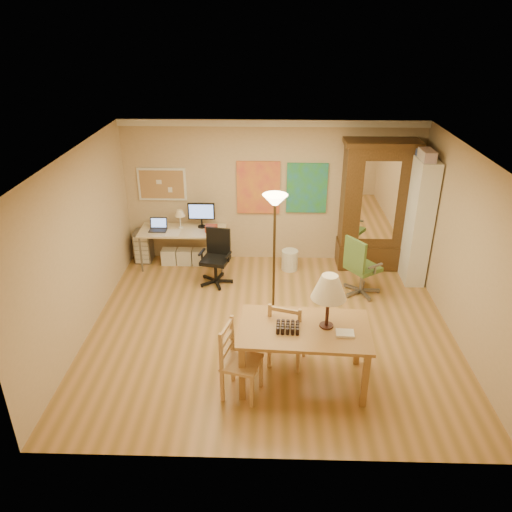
{
  "coord_description": "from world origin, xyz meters",
  "views": [
    {
      "loc": [
        -0.03,
        -6.42,
        4.36
      ],
      "look_at": [
        -0.23,
        0.3,
        1.09
      ],
      "focal_mm": 35.0,
      "sensor_mm": 36.0,
      "label": 1
    }
  ],
  "objects_px": {
    "computer_desk": "(185,243)",
    "office_chair_black": "(216,269)",
    "dining_table": "(313,317)",
    "office_chair_green": "(360,279)",
    "bookshelf": "(417,220)",
    "armoire": "(374,214)"
  },
  "relations": [
    {
      "from": "office_chair_black",
      "to": "office_chair_green",
      "type": "bearing_deg",
      "value": -7.36
    },
    {
      "from": "armoire",
      "to": "office_chair_black",
      "type": "bearing_deg",
      "value": -164.56
    },
    {
      "from": "computer_desk",
      "to": "bookshelf",
      "type": "distance_m",
      "value": 4.24
    },
    {
      "from": "dining_table",
      "to": "office_chair_black",
      "type": "xyz_separation_m",
      "value": [
        -1.5,
        2.61,
        -0.71
      ]
    },
    {
      "from": "dining_table",
      "to": "bookshelf",
      "type": "xyz_separation_m",
      "value": [
        2.02,
        2.97,
        0.13
      ]
    },
    {
      "from": "office_chair_black",
      "to": "bookshelf",
      "type": "bearing_deg",
      "value": 5.72
    },
    {
      "from": "office_chair_green",
      "to": "bookshelf",
      "type": "xyz_separation_m",
      "value": [
        1.02,
        0.68,
        0.82
      ]
    },
    {
      "from": "dining_table",
      "to": "office_chair_green",
      "type": "xyz_separation_m",
      "value": [
        1.01,
        2.29,
        -0.69
      ]
    },
    {
      "from": "dining_table",
      "to": "office_chair_black",
      "type": "distance_m",
      "value": 3.1
    },
    {
      "from": "dining_table",
      "to": "bookshelf",
      "type": "bearing_deg",
      "value": 55.71
    },
    {
      "from": "computer_desk",
      "to": "armoire",
      "type": "distance_m",
      "value": 3.58
    },
    {
      "from": "computer_desk",
      "to": "armoire",
      "type": "xyz_separation_m",
      "value": [
        3.53,
        0.08,
        0.61
      ]
    },
    {
      "from": "office_chair_black",
      "to": "computer_desk",
      "type": "bearing_deg",
      "value": 132.75
    },
    {
      "from": "office_chair_black",
      "to": "armoire",
      "type": "relative_size",
      "value": 0.41
    },
    {
      "from": "dining_table",
      "to": "office_chair_green",
      "type": "bearing_deg",
      "value": 66.25
    },
    {
      "from": "computer_desk",
      "to": "armoire",
      "type": "relative_size",
      "value": 0.66
    },
    {
      "from": "dining_table",
      "to": "office_chair_black",
      "type": "relative_size",
      "value": 1.72
    },
    {
      "from": "computer_desk",
      "to": "office_chair_black",
      "type": "relative_size",
      "value": 1.62
    },
    {
      "from": "office_chair_green",
      "to": "armoire",
      "type": "xyz_separation_m",
      "value": [
        0.36,
        1.12,
        0.76
      ]
    },
    {
      "from": "computer_desk",
      "to": "armoire",
      "type": "bearing_deg",
      "value": 1.34
    },
    {
      "from": "bookshelf",
      "to": "office_chair_black",
      "type": "bearing_deg",
      "value": -174.28
    },
    {
      "from": "computer_desk",
      "to": "office_chair_green",
      "type": "relative_size",
      "value": 1.51
    }
  ]
}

